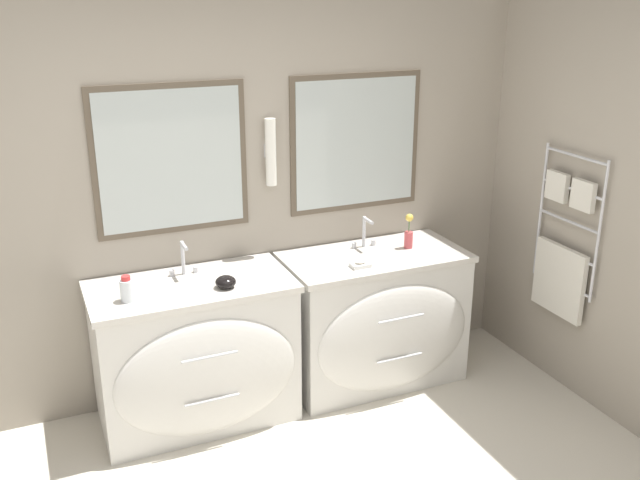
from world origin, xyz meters
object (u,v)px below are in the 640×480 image
(vanity_left, at_px, (197,355))
(vanity_right, at_px, (376,319))
(toiletry_bottle, at_px, (127,290))
(amenity_bowl, at_px, (226,282))
(flower_vase, at_px, (409,234))

(vanity_left, height_order, vanity_right, same)
(vanity_right, height_order, toiletry_bottle, toiletry_bottle)
(vanity_right, xyz_separation_m, amenity_bowl, (-1.01, -0.10, 0.47))
(toiletry_bottle, bearing_deg, vanity_right, 2.22)
(flower_vase, bearing_deg, vanity_right, -166.15)
(vanity_left, height_order, toiletry_bottle, toiletry_bottle)
(toiletry_bottle, xyz_separation_m, amenity_bowl, (0.53, -0.04, -0.03))
(vanity_left, bearing_deg, vanity_right, 0.00)
(vanity_right, height_order, flower_vase, flower_vase)
(vanity_left, relative_size, amenity_bowl, 9.95)
(vanity_right, relative_size, flower_vase, 5.05)
(vanity_left, relative_size, vanity_right, 1.00)
(amenity_bowl, height_order, flower_vase, flower_vase)
(vanity_left, height_order, amenity_bowl, amenity_bowl)
(amenity_bowl, xyz_separation_m, flower_vase, (1.26, 0.16, 0.06))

